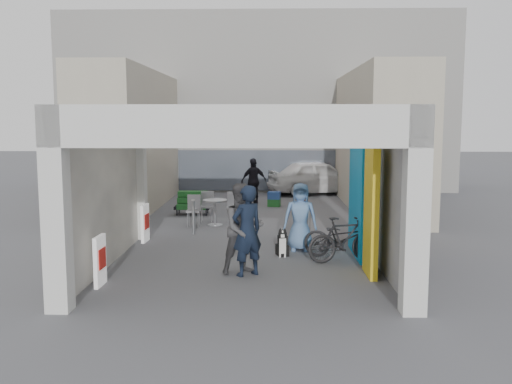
{
  "coord_description": "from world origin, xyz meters",
  "views": [
    {
      "loc": [
        0.59,
        -13.35,
        3.26
      ],
      "look_at": [
        0.24,
        1.0,
        1.43
      ],
      "focal_mm": 40.0,
      "sensor_mm": 36.0,
      "label": 1
    }
  ],
  "objects_px": {
    "border_collie": "(282,245)",
    "bicycle_front": "(343,238)",
    "man_crates": "(254,181)",
    "white_van": "(319,177)",
    "cafe_set": "(212,213)",
    "produce_stand": "(192,205)",
    "man_back_turned": "(243,229)",
    "bicycle_rear": "(344,239)",
    "man_with_dog": "(247,231)",
    "man_elderly": "(300,217)"
  },
  "relations": [
    {
      "from": "man_elderly",
      "to": "bicycle_front",
      "type": "relative_size",
      "value": 0.9
    },
    {
      "from": "produce_stand",
      "to": "man_elderly",
      "type": "distance_m",
      "value": 6.37
    },
    {
      "from": "man_crates",
      "to": "white_van",
      "type": "relative_size",
      "value": 0.4
    },
    {
      "from": "man_crates",
      "to": "bicycle_rear",
      "type": "relative_size",
      "value": 1.01
    },
    {
      "from": "border_collie",
      "to": "man_with_dog",
      "type": "height_order",
      "value": "man_with_dog"
    },
    {
      "from": "cafe_set",
      "to": "bicycle_rear",
      "type": "xyz_separation_m",
      "value": [
        3.53,
        -4.81,
        0.19
      ]
    },
    {
      "from": "produce_stand",
      "to": "man_crates",
      "type": "xyz_separation_m",
      "value": [
        2.04,
        2.62,
        0.57
      ]
    },
    {
      "from": "border_collie",
      "to": "bicycle_front",
      "type": "xyz_separation_m",
      "value": [
        1.4,
        -0.26,
        0.22
      ]
    },
    {
      "from": "cafe_set",
      "to": "man_crates",
      "type": "distance_m",
      "value": 4.5
    },
    {
      "from": "man_elderly",
      "to": "man_with_dog",
      "type": "bearing_deg",
      "value": -114.54
    },
    {
      "from": "man_back_turned",
      "to": "cafe_set",
      "type": "bearing_deg",
      "value": 74.32
    },
    {
      "from": "man_back_turned",
      "to": "bicycle_rear",
      "type": "relative_size",
      "value": 1.1
    },
    {
      "from": "man_with_dog",
      "to": "bicycle_rear",
      "type": "bearing_deg",
      "value": 174.87
    },
    {
      "from": "white_van",
      "to": "man_with_dog",
      "type": "bearing_deg",
      "value": 153.79
    },
    {
      "from": "cafe_set",
      "to": "man_crates",
      "type": "xyz_separation_m",
      "value": [
        1.2,
        4.3,
        0.55
      ]
    },
    {
      "from": "man_back_turned",
      "to": "bicycle_front",
      "type": "height_order",
      "value": "man_back_turned"
    },
    {
      "from": "man_back_turned",
      "to": "border_collie",
      "type": "bearing_deg",
      "value": 32.44
    },
    {
      "from": "border_collie",
      "to": "bicycle_rear",
      "type": "relative_size",
      "value": 0.4
    },
    {
      "from": "man_back_turned",
      "to": "man_crates",
      "type": "xyz_separation_m",
      "value": [
        -0.06,
        10.11,
        -0.08
      ]
    },
    {
      "from": "cafe_set",
      "to": "man_back_turned",
      "type": "bearing_deg",
      "value": -77.82
    },
    {
      "from": "man_back_turned",
      "to": "man_crates",
      "type": "height_order",
      "value": "man_back_turned"
    },
    {
      "from": "cafe_set",
      "to": "bicycle_front",
      "type": "bearing_deg",
      "value": -52.2
    },
    {
      "from": "man_with_dog",
      "to": "bicycle_front",
      "type": "distance_m",
      "value": 2.66
    },
    {
      "from": "border_collie",
      "to": "man_with_dog",
      "type": "distance_m",
      "value": 2.0
    },
    {
      "from": "produce_stand",
      "to": "white_van",
      "type": "xyz_separation_m",
      "value": [
        4.81,
        5.51,
        0.44
      ]
    },
    {
      "from": "man_back_turned",
      "to": "white_van",
      "type": "xyz_separation_m",
      "value": [
        2.71,
        13.0,
        -0.21
      ]
    },
    {
      "from": "bicycle_rear",
      "to": "white_van",
      "type": "relative_size",
      "value": 0.4
    },
    {
      "from": "man_elderly",
      "to": "bicycle_rear",
      "type": "relative_size",
      "value": 0.97
    },
    {
      "from": "border_collie",
      "to": "white_van",
      "type": "bearing_deg",
      "value": 66.51
    },
    {
      "from": "man_crates",
      "to": "white_van",
      "type": "distance_m",
      "value": 4.0
    },
    {
      "from": "man_elderly",
      "to": "bicycle_rear",
      "type": "distance_m",
      "value": 1.52
    },
    {
      "from": "produce_stand",
      "to": "man_elderly",
      "type": "bearing_deg",
      "value": -39.04
    },
    {
      "from": "man_crates",
      "to": "white_van",
      "type": "height_order",
      "value": "man_crates"
    },
    {
      "from": "man_crates",
      "to": "man_with_dog",
      "type": "bearing_deg",
      "value": 66.49
    },
    {
      "from": "bicycle_rear",
      "to": "white_van",
      "type": "height_order",
      "value": "white_van"
    },
    {
      "from": "cafe_set",
      "to": "border_collie",
      "type": "distance_m",
      "value": 4.79
    },
    {
      "from": "bicycle_rear",
      "to": "border_collie",
      "type": "bearing_deg",
      "value": 52.91
    },
    {
      "from": "produce_stand",
      "to": "man_back_turned",
      "type": "relative_size",
      "value": 0.62
    },
    {
      "from": "bicycle_front",
      "to": "white_van",
      "type": "bearing_deg",
      "value": 20.73
    },
    {
      "from": "produce_stand",
      "to": "bicycle_rear",
      "type": "distance_m",
      "value": 7.83
    },
    {
      "from": "white_van",
      "to": "man_elderly",
      "type": "bearing_deg",
      "value": 157.74
    },
    {
      "from": "cafe_set",
      "to": "produce_stand",
      "type": "xyz_separation_m",
      "value": [
        -0.85,
        1.68,
        -0.02
      ]
    },
    {
      "from": "produce_stand",
      "to": "man_with_dog",
      "type": "xyz_separation_m",
      "value": [
        2.19,
        -7.68,
        0.64
      ]
    },
    {
      "from": "man_elderly",
      "to": "white_van",
      "type": "distance_m",
      "value": 10.94
    },
    {
      "from": "man_crates",
      "to": "bicycle_rear",
      "type": "distance_m",
      "value": 9.41
    },
    {
      "from": "man_crates",
      "to": "bicycle_front",
      "type": "distance_m",
      "value": 9.16
    },
    {
      "from": "bicycle_front",
      "to": "border_collie",
      "type": "bearing_deg",
      "value": 102.19
    },
    {
      "from": "man_with_dog",
      "to": "cafe_set",
      "type": "bearing_deg",
      "value": -111.05
    },
    {
      "from": "produce_stand",
      "to": "man_with_dog",
      "type": "relative_size",
      "value": 0.63
    },
    {
      "from": "man_back_turned",
      "to": "man_elderly",
      "type": "relative_size",
      "value": 1.13
    }
  ]
}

